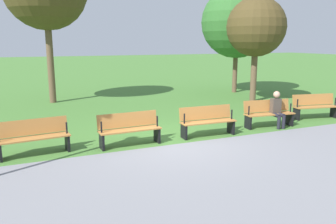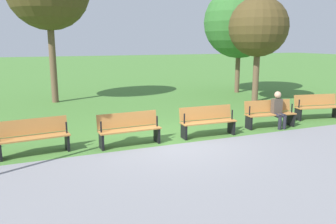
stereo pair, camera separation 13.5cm
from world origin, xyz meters
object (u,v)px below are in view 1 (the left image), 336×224
at_px(bench_2, 207,120).
at_px(bench_3, 129,128).
at_px(tree_0, 237,22).
at_px(bench_1, 268,113).
at_px(person_seated, 277,108).
at_px(bench_4, 34,136).
at_px(bench_0, 315,106).
at_px(tree_2, 256,27).

relative_size(bench_2, bench_3, 1.00).
bearing_deg(tree_0, bench_1, 64.07).
distance_m(bench_1, bench_3, 4.87).
xyz_separation_m(bench_2, person_seated, (-2.64, -0.00, 0.17)).
bearing_deg(tree_0, person_seated, 65.96).
bearing_deg(bench_4, person_seated, 172.73).
bearing_deg(bench_1, bench_4, 6.01).
bearing_deg(bench_0, bench_1, 17.99).
relative_size(bench_3, person_seated, 1.44).
bearing_deg(bench_0, tree_0, -88.76).
relative_size(bench_1, bench_3, 1.01).
bearing_deg(bench_2, tree_0, -126.96).
height_order(bench_2, person_seated, person_seated).
height_order(bench_2, tree_0, tree_0).
xyz_separation_m(bench_2, bench_4, (4.87, -0.17, 0.00)).
distance_m(bench_0, bench_1, 2.44).
bearing_deg(bench_2, bench_4, 0.01).
xyz_separation_m(bench_0, tree_2, (-0.11, -3.85, 2.96)).
relative_size(bench_0, tree_0, 0.31).
distance_m(bench_0, tree_0, 7.62).
bearing_deg(bench_3, bench_1, 179.99).
bearing_deg(bench_4, bench_2, 172.00).
xyz_separation_m(bench_0, bench_1, (2.41, 0.34, 0.00)).
height_order(bench_3, person_seated, person_seated).
xyz_separation_m(bench_1, tree_0, (-3.46, -7.11, 3.34)).
relative_size(bench_3, bench_4, 0.99).
bearing_deg(tree_2, tree_0, -107.81).
bearing_deg(bench_1, tree_0, -109.92).
height_order(bench_4, person_seated, person_seated).
bearing_deg(person_seated, tree_2, -111.91).
xyz_separation_m(bench_2, tree_0, (-5.89, -7.28, 3.34)).
height_order(bench_0, person_seated, person_seated).
bearing_deg(bench_2, person_seated, -177.90).
relative_size(bench_2, person_seated, 1.44).
distance_m(bench_1, tree_0, 8.58).
xyz_separation_m(bench_4, person_seated, (-7.51, 0.17, 0.17)).
bearing_deg(person_seated, bench_4, 4.75).
bearing_deg(bench_1, tree_2, -115.00).
bearing_deg(tree_0, bench_4, 33.48).
height_order(bench_1, bench_4, same).
xyz_separation_m(tree_0, tree_2, (0.94, 2.92, -0.38)).
height_order(bench_1, bench_3, same).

